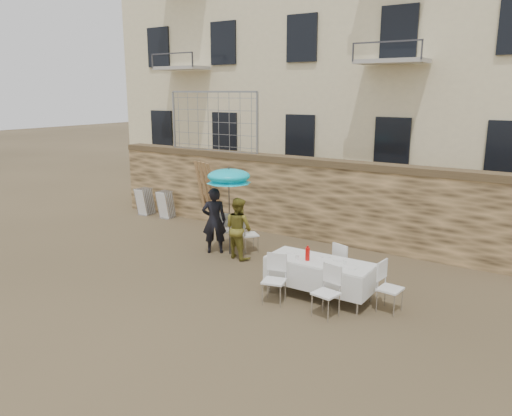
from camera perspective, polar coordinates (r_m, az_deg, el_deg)
The scene contains 17 objects.
ground at distance 10.46m, azimuth -8.61°, elevation -9.54°, with size 80.00×80.00×0.00m, color brown.
stone_wall at distance 14.07m, azimuth 4.92°, elevation 1.19°, with size 13.00×0.50×2.20m, color olive.
chain_link_fence at distance 15.44m, azimuth -4.90°, elevation 9.76°, with size 3.20×0.06×1.80m, color gray, non-canonical shape.
man_suit at distance 12.60m, azimuth -4.80°, elevation -1.44°, with size 0.61×0.40×1.68m, color black.
woman_dress at distance 12.19m, azimuth -2.01°, elevation -2.31°, with size 0.74×0.57×1.52m, color #9F9230.
umbrella at distance 12.21m, azimuth -3.13°, elevation 3.37°, with size 1.10×1.10×2.05m.
couple_chair_left at distance 13.12m, azimuth -3.29°, elevation -2.46°, with size 0.48×0.48×0.96m, color white, non-canonical shape.
couple_chair_right at distance 12.73m, azimuth -0.75°, elevation -2.93°, with size 0.48×0.48×0.96m, color white, non-canonical shape.
banquet_table at distance 9.96m, azimuth 7.31°, elevation -6.16°, with size 2.10×0.85×0.78m.
soda_bottle at distance 9.86m, azimuth 5.91°, elevation -5.26°, with size 0.09×0.09×0.26m, color red.
table_chair_front_left at distance 9.70m, azimuth 2.07°, elevation -8.19°, with size 0.48×0.48×0.96m, color white, non-canonical shape.
table_chair_front_right at distance 9.22m, azimuth 8.00°, elevation -9.49°, with size 0.48×0.48×0.96m, color white, non-canonical shape.
table_chair_back at distance 10.66m, azimuth 10.16°, elevation -6.39°, with size 0.48×0.48×0.96m, color white, non-canonical shape.
table_chair_side at distance 9.66m, azimuth 15.09°, elevation -8.76°, with size 0.48×0.48×0.96m, color white, non-canonical shape.
chair_stack_left at distance 17.06m, azimuth -12.10°, elevation 0.88°, with size 0.46×0.55×0.92m, color white, non-canonical shape.
chair_stack_right at distance 16.44m, azimuth -9.89°, elevation 0.52°, with size 0.46×0.47×0.92m, color white, non-canonical shape.
wood_planks at distance 15.35m, azimuth -5.42°, elevation 1.82°, with size 0.70×0.20×2.00m, color #A37749, non-canonical shape.
Camera 1 is at (6.53, -7.11, 4.02)m, focal length 35.00 mm.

